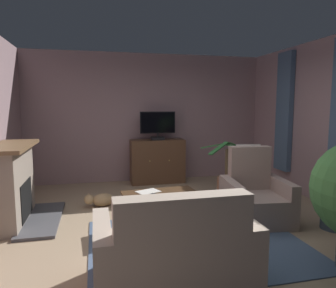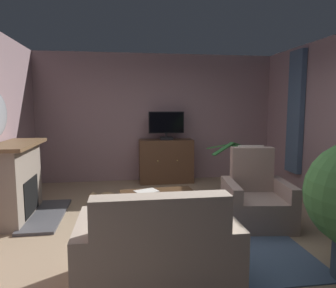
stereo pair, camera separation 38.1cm
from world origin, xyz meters
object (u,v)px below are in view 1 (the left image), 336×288
Objects in this scene: tv_cabinet at (157,162)px; sofa_floral at (174,254)px; potted_plant_leafy_by_curtain at (335,198)px; folded_newspaper at (148,192)px; tv_remote at (151,196)px; potted_plant_small_fern_corner at (226,183)px; fireplace at (12,186)px; television at (158,125)px; coffee_table at (160,197)px; armchair_facing_sofa at (255,198)px; cat at (100,200)px.

tv_cabinet is 3.91m from sofa_floral.
potted_plant_leafy_by_curtain is at bearing -59.51° from tv_cabinet.
folded_newspaper is at bearing -104.28° from tv_cabinet.
folded_newspaper is at bearing 41.00° from tv_remote.
potted_plant_small_fern_corner is (0.96, -1.40, -0.17)m from tv_cabinet.
television reaches higher than fireplace.
tv_cabinet is at bearing 36.81° from fireplace.
armchair_facing_sofa is (1.35, -0.08, -0.09)m from coffee_table.
potted_plant_small_fern_corner is at bearing 8.98° from folded_newspaper.
tv_remote is 0.17× the size of potted_plant_small_fern_corner.
potted_plant_leafy_by_curtain is (2.38, -0.68, -0.06)m from folded_newspaper.
tv_remote is (-0.60, -2.57, 0.05)m from tv_cabinet.
fireplace is 3.02m from tv_cabinet.
potted_plant_leafy_by_curtain reaches higher than coffee_table.
cat is at bearing 103.56° from sofa_floral.
folded_newspaper is at bearing -148.67° from potted_plant_small_fern_corner.
sofa_floral is 1.90× the size of potted_plant_leafy_by_curtain.
coffee_table is 1.35m from cat.
potted_plant_leafy_by_curtain is (1.78, -3.02, -0.02)m from tv_cabinet.
cat is (-2.13, 1.14, -0.21)m from armchair_facing_sofa.
potted_plant_small_fern_corner is at bearing 36.26° from coffee_table.
coffee_table is 3.44× the size of folded_newspaper.
tv_cabinet is at bearing 109.83° from armchair_facing_sofa.
potted_plant_small_fern_corner reaches higher than coffee_table.
television reaches higher than cat.
coffee_table is 1.44m from sofa_floral.
tv_cabinet is 1.86m from cat.
sofa_floral is at bearing -138.69° from armchair_facing_sofa.
armchair_facing_sofa is at bearing -11.98° from fireplace.
folded_newspaper is 0.41× the size of potted_plant_leafy_by_curtain.
television reaches higher than folded_newspaper.
fireplace is 3.07m from television.
television reaches higher than potted_plant_leafy_by_curtain.
sofa_floral is at bearing -48.76° from fireplace.
folded_newspaper is at bearing 173.68° from armchair_facing_sofa.
coffee_table is 0.98× the size of armchair_facing_sofa.
television is 1.91m from potted_plant_small_fern_corner.
coffee_table is 0.22m from tv_remote.
television is (2.42, 1.76, 0.71)m from fireplace.
fireplace reaches higher than potted_plant_small_fern_corner.
coffee_table is at bearing -100.65° from television.
armchair_facing_sofa is (1.51, 0.06, -0.16)m from tv_remote.
sofa_floral reaches higher than potted_plant_leafy_by_curtain.
potted_plant_small_fern_corner is (0.05, 1.11, -0.05)m from armchair_facing_sofa.
potted_plant_small_fern_corner is at bearing -54.54° from television.
tv_cabinet is 2.47m from coffee_table.
television is 2.49m from folded_newspaper.
cat is (-0.62, 1.20, -0.37)m from tv_remote.
sofa_floral is at bearing -138.53° from tv_remote.
armchair_facing_sofa is (1.53, 1.34, 0.01)m from sofa_floral.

